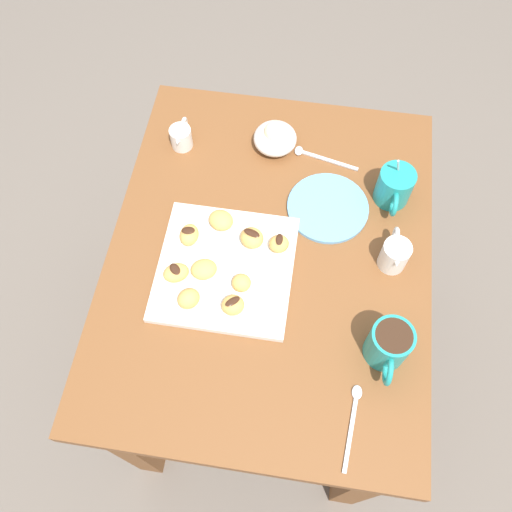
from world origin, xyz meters
name	(u,v)px	position (x,y,z in m)	size (l,w,h in m)	color
ground_plane	(265,354)	(0.00, 0.00, 0.00)	(8.00, 8.00, 0.00)	#665B51
dining_table	(268,283)	(0.00, 0.00, 0.58)	(0.90, 0.71, 0.74)	brown
pastry_plate_square	(225,268)	(0.06, -0.09, 0.75)	(0.29, 0.29, 0.02)	silver
coffee_mug_teal_left	(395,186)	(-0.18, 0.26, 0.79)	(0.12, 0.08, 0.13)	teal
coffee_mug_teal_right	(389,345)	(0.19, 0.26, 0.80)	(0.12, 0.08, 0.10)	teal
cream_pitcher_white	(395,254)	(-0.02, 0.26, 0.78)	(0.10, 0.06, 0.07)	silver
ice_cream_bowl	(275,137)	(-0.29, -0.03, 0.78)	(0.10, 0.10, 0.08)	silver
chocolate_sauce_pitcher	(181,136)	(-0.27, -0.25, 0.77)	(0.09, 0.05, 0.06)	silver
saucer_sky_left	(328,208)	(-0.13, 0.12, 0.75)	(0.19, 0.19, 0.01)	#66A8DB
loose_spoon_near_saucer	(318,157)	(-0.28, 0.08, 0.75)	(0.05, 0.16, 0.01)	silver
loose_spoon_by_plate	(353,417)	(0.33, 0.21, 0.75)	(0.16, 0.03, 0.01)	silver
beignet_0	(221,220)	(-0.05, -0.11, 0.78)	(0.06, 0.05, 0.03)	#DBA351
beignet_1	(189,234)	(0.00, -0.18, 0.78)	(0.04, 0.05, 0.04)	#DBA351
chocolate_drizzle_1	(188,230)	(0.00, -0.18, 0.80)	(0.03, 0.02, 0.01)	#381E11
beignet_2	(241,283)	(0.10, -0.05, 0.78)	(0.04, 0.04, 0.03)	#DBA351
beignet_3	(279,244)	(-0.01, 0.02, 0.78)	(0.04, 0.04, 0.04)	#DBA351
chocolate_drizzle_3	(279,239)	(-0.01, 0.02, 0.80)	(0.03, 0.02, 0.01)	#381E11
beignet_4	(189,299)	(0.15, -0.15, 0.78)	(0.05, 0.04, 0.04)	#DBA351
beignet_5	(176,273)	(0.09, -0.18, 0.78)	(0.04, 0.06, 0.03)	#DBA351
chocolate_drizzle_5	(175,269)	(0.09, -0.18, 0.79)	(0.03, 0.02, 0.01)	#381E11
beignet_6	(204,269)	(0.08, -0.13, 0.77)	(0.05, 0.06, 0.03)	#DBA351
beignet_7	(252,238)	(-0.01, -0.04, 0.78)	(0.05, 0.05, 0.04)	#DBA351
chocolate_drizzle_7	(252,233)	(-0.01, -0.04, 0.80)	(0.04, 0.02, 0.01)	#381E11
beignet_8	(233,305)	(0.15, -0.05, 0.78)	(0.05, 0.04, 0.04)	#DBA351
chocolate_drizzle_8	(233,301)	(0.15, -0.05, 0.80)	(0.03, 0.02, 0.01)	#381E11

